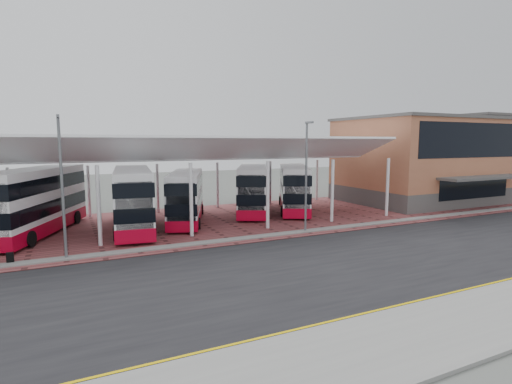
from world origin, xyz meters
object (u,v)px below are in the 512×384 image
bus_3 (186,197)px  terminal (427,160)px  bus_4 (253,189)px  bus_5 (294,188)px  bus_1 (36,202)px  bus_2 (133,199)px

bus_3 → terminal: bearing=20.6°
bus_4 → bus_5: bus_4 is taller
terminal → bus_1: size_ratio=1.59×
terminal → bus_1: (-38.77, -0.08, -2.26)m
bus_2 → bus_4: (11.28, 2.70, -0.10)m
bus_1 → terminal: bearing=22.9°
terminal → bus_2: (-32.28, -1.21, -2.33)m
bus_1 → bus_3: (10.91, -0.09, -0.30)m
bus_3 → bus_5: size_ratio=0.98×
bus_1 → bus_2: (6.50, -1.13, -0.08)m
terminal → bus_2: 32.38m
bus_2 → bus_4: bus_2 is taller
bus_5 → bus_4: bearing=-165.9°
terminal → bus_5: terminal is taller
bus_4 → bus_1: bearing=-148.2°
bus_1 → bus_4: size_ratio=1.09×
bus_1 → bus_3: size_ratio=1.14×
terminal → bus_1: bearing=-179.9°
bus_1 → bus_5: bus_1 is taller
bus_2 → bus_3: 4.54m
bus_3 → bus_4: (6.87, 1.66, 0.13)m
bus_1 → bus_4: 17.85m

